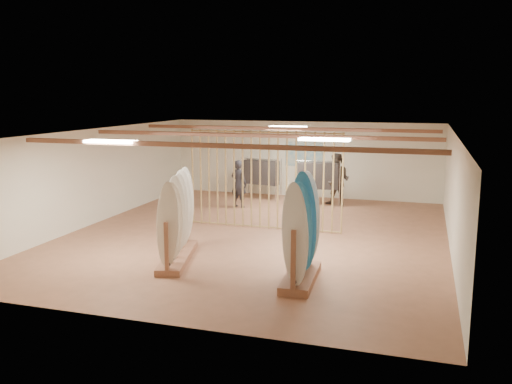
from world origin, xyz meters
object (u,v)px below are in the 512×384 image
(rack_left, at_px, (177,232))
(rack_right, at_px, (301,247))
(shopper_b, at_px, (337,176))
(clothing_rack_a, at_px, (261,172))
(clothing_rack_b, at_px, (318,176))
(shopper_a, at_px, (239,181))

(rack_left, relative_size, rack_right, 1.15)
(rack_left, height_order, shopper_b, shopper_b)
(clothing_rack_a, relative_size, clothing_rack_b, 0.96)
(rack_left, distance_m, shopper_b, 7.75)
(clothing_rack_b, bearing_deg, rack_left, -113.54)
(rack_left, bearing_deg, clothing_rack_a, 77.63)
(rack_left, height_order, rack_right, rack_right)
(shopper_a, bearing_deg, rack_right, 134.78)
(rack_left, bearing_deg, rack_right, -25.12)
(rack_right, bearing_deg, rack_left, 166.50)
(shopper_a, bearing_deg, clothing_rack_a, -85.45)
(rack_right, relative_size, clothing_rack_b, 1.37)
(rack_left, relative_size, shopper_b, 1.23)
(clothing_rack_b, distance_m, shopper_b, 0.66)
(rack_left, distance_m, shopper_a, 6.11)
(clothing_rack_b, relative_size, shopper_a, 0.87)
(rack_right, relative_size, shopper_a, 1.18)
(rack_right, relative_size, shopper_b, 1.06)
(rack_right, distance_m, shopper_a, 7.58)
(clothing_rack_a, xyz_separation_m, shopper_b, (2.83, -0.34, 0.03))
(rack_left, relative_size, shopper_a, 1.37)
(rack_left, distance_m, clothing_rack_a, 7.66)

